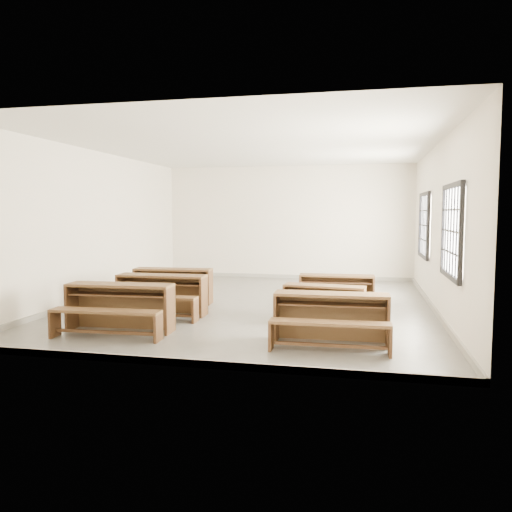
% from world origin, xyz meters
% --- Properties ---
extents(room, '(8.50, 8.50, 3.20)m').
position_xyz_m(room, '(0.09, 0.00, 2.14)').
color(room, slate).
rests_on(room, ground).
extents(desk_set_0, '(1.73, 0.96, 0.76)m').
position_xyz_m(desk_set_0, '(-1.62, -2.76, 0.44)').
color(desk_set_0, brown).
rests_on(desk_set_0, ground).
extents(desk_set_1, '(1.67, 0.89, 0.74)m').
position_xyz_m(desk_set_1, '(-1.48, -1.41, 0.43)').
color(desk_set_1, brown).
rests_on(desk_set_1, ground).
extents(desk_set_2, '(1.67, 0.96, 0.73)m').
position_xyz_m(desk_set_2, '(-1.72, -0.25, 0.42)').
color(desk_set_2, brown).
rests_on(desk_set_2, ground).
extents(desk_set_3, '(1.65, 0.88, 0.73)m').
position_xyz_m(desk_set_3, '(1.70, -2.80, 0.43)').
color(desk_set_3, brown).
rests_on(desk_set_3, ground).
extents(desk_set_4, '(1.48, 0.88, 0.63)m').
position_xyz_m(desk_set_4, '(1.48, -1.33, 0.37)').
color(desk_set_4, brown).
rests_on(desk_set_4, ground).
extents(desk_set_5, '(1.49, 0.81, 0.66)m').
position_xyz_m(desk_set_5, '(1.63, -0.03, 0.38)').
color(desk_set_5, brown).
rests_on(desk_set_5, ground).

